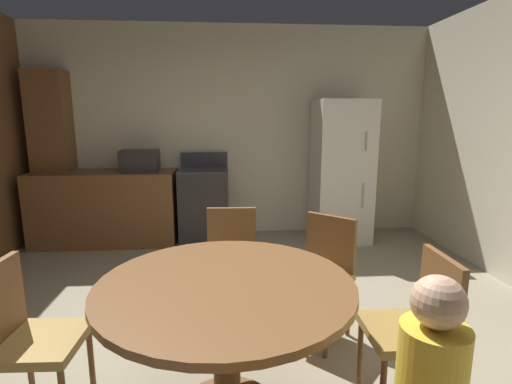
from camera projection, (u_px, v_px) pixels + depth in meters
ground_plane at (241, 366)px, 2.47m from camera, size 14.00×14.00×0.00m
wall_back at (231, 132)px, 5.12m from camera, size 5.44×0.12×2.70m
kitchen_counter at (106, 208)px, 4.79m from camera, size 1.72×0.60×0.90m
pantry_column at (54, 158)px, 4.80m from camera, size 0.44×0.36×2.10m
oven_range at (204, 204)px, 4.88m from camera, size 0.60×0.60×1.10m
refrigerator at (341, 171)px, 4.88m from camera, size 0.68×0.68×1.76m
microwave at (140, 161)px, 4.71m from camera, size 0.44×0.32×0.26m
dining_table at (226, 310)px, 1.96m from camera, size 1.29×1.29×0.76m
chair_west at (26, 333)px, 1.94m from camera, size 0.42×0.42×0.87m
chair_east at (417, 323)px, 2.04m from camera, size 0.41×0.41×0.87m
chair_north at (231, 258)px, 2.96m from camera, size 0.42×0.42×0.87m
chair_northeast at (322, 269)px, 2.75m from camera, size 0.57×0.57×0.87m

